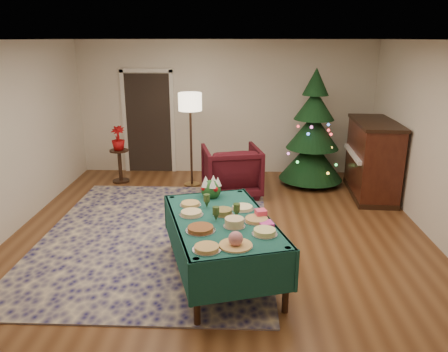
{
  "coord_description": "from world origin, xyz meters",
  "views": [
    {
      "loc": [
        0.26,
        -5.42,
        2.72
      ],
      "look_at": [
        0.07,
        0.21,
        0.94
      ],
      "focal_mm": 35.0,
      "sensor_mm": 36.0,
      "label": 1
    }
  ],
  "objects_px": {
    "piano": "(372,160)",
    "potted_plant": "(118,143)",
    "armchair": "(231,169)",
    "floor_lamp": "(190,108)",
    "side_table": "(120,166)",
    "buffet_table": "(222,231)",
    "christmas_tree": "(313,134)",
    "gift_box": "(261,214)"
  },
  "relations": [
    {
      "from": "piano",
      "to": "potted_plant",
      "type": "bearing_deg",
      "value": 172.91
    },
    {
      "from": "armchair",
      "to": "potted_plant",
      "type": "relative_size",
      "value": 2.13
    },
    {
      "from": "armchair",
      "to": "floor_lamp",
      "type": "distance_m",
      "value": 1.37
    },
    {
      "from": "piano",
      "to": "side_table",
      "type": "bearing_deg",
      "value": 172.91
    },
    {
      "from": "buffet_table",
      "to": "christmas_tree",
      "type": "distance_m",
      "value": 3.89
    },
    {
      "from": "floor_lamp",
      "to": "christmas_tree",
      "type": "distance_m",
      "value": 2.36
    },
    {
      "from": "gift_box",
      "to": "buffet_table",
      "type": "bearing_deg",
      "value": -173.6
    },
    {
      "from": "buffet_table",
      "to": "armchair",
      "type": "bearing_deg",
      "value": 88.77
    },
    {
      "from": "christmas_tree",
      "to": "armchair",
      "type": "bearing_deg",
      "value": -155.68
    },
    {
      "from": "buffet_table",
      "to": "floor_lamp",
      "type": "distance_m",
      "value": 3.55
    },
    {
      "from": "piano",
      "to": "christmas_tree",
      "type": "bearing_deg",
      "value": 149.02
    },
    {
      "from": "floor_lamp",
      "to": "christmas_tree",
      "type": "height_order",
      "value": "christmas_tree"
    },
    {
      "from": "armchair",
      "to": "christmas_tree",
      "type": "distance_m",
      "value": 1.75
    },
    {
      "from": "floor_lamp",
      "to": "christmas_tree",
      "type": "xyz_separation_m",
      "value": [
        2.3,
        0.17,
        -0.51
      ]
    },
    {
      "from": "gift_box",
      "to": "christmas_tree",
      "type": "xyz_separation_m",
      "value": [
        1.14,
        3.48,
        0.21
      ]
    },
    {
      "from": "gift_box",
      "to": "potted_plant",
      "type": "relative_size",
      "value": 0.25
    },
    {
      "from": "armchair",
      "to": "potted_plant",
      "type": "xyz_separation_m",
      "value": [
        -2.2,
        0.69,
        0.28
      ]
    },
    {
      "from": "buffet_table",
      "to": "christmas_tree",
      "type": "relative_size",
      "value": 0.96
    },
    {
      "from": "side_table",
      "to": "buffet_table",
      "type": "bearing_deg",
      "value": -58.76
    },
    {
      "from": "floor_lamp",
      "to": "potted_plant",
      "type": "relative_size",
      "value": 3.81
    },
    {
      "from": "side_table",
      "to": "christmas_tree",
      "type": "relative_size",
      "value": 0.29
    },
    {
      "from": "floor_lamp",
      "to": "side_table",
      "type": "xyz_separation_m",
      "value": [
        -1.43,
        0.17,
        -1.19
      ]
    },
    {
      "from": "buffet_table",
      "to": "armchair",
      "type": "height_order",
      "value": "armchair"
    },
    {
      "from": "armchair",
      "to": "piano",
      "type": "height_order",
      "value": "piano"
    },
    {
      "from": "side_table",
      "to": "potted_plant",
      "type": "relative_size",
      "value": 1.39
    },
    {
      "from": "christmas_tree",
      "to": "piano",
      "type": "distance_m",
      "value": 1.19
    },
    {
      "from": "gift_box",
      "to": "floor_lamp",
      "type": "height_order",
      "value": "floor_lamp"
    },
    {
      "from": "armchair",
      "to": "potted_plant",
      "type": "distance_m",
      "value": 2.32
    },
    {
      "from": "floor_lamp",
      "to": "piano",
      "type": "height_order",
      "value": "floor_lamp"
    },
    {
      "from": "armchair",
      "to": "piano",
      "type": "bearing_deg",
      "value": 170.54
    },
    {
      "from": "floor_lamp",
      "to": "christmas_tree",
      "type": "relative_size",
      "value": 0.8
    },
    {
      "from": "armchair",
      "to": "side_table",
      "type": "xyz_separation_m",
      "value": [
        -2.2,
        0.69,
        -0.18
      ]
    },
    {
      "from": "floor_lamp",
      "to": "piano",
      "type": "bearing_deg",
      "value": -7.25
    },
    {
      "from": "buffet_table",
      "to": "floor_lamp",
      "type": "relative_size",
      "value": 1.2
    },
    {
      "from": "side_table",
      "to": "potted_plant",
      "type": "height_order",
      "value": "potted_plant"
    },
    {
      "from": "buffet_table",
      "to": "potted_plant",
      "type": "distance_m",
      "value": 4.12
    },
    {
      "from": "side_table",
      "to": "piano",
      "type": "distance_m",
      "value": 4.75
    },
    {
      "from": "floor_lamp",
      "to": "piano",
      "type": "relative_size",
      "value": 1.11
    },
    {
      "from": "buffet_table",
      "to": "gift_box",
      "type": "height_order",
      "value": "gift_box"
    },
    {
      "from": "armchair",
      "to": "floor_lamp",
      "type": "height_order",
      "value": "floor_lamp"
    },
    {
      "from": "gift_box",
      "to": "floor_lamp",
      "type": "distance_m",
      "value": 3.57
    },
    {
      "from": "armchair",
      "to": "christmas_tree",
      "type": "height_order",
      "value": "christmas_tree"
    }
  ]
}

